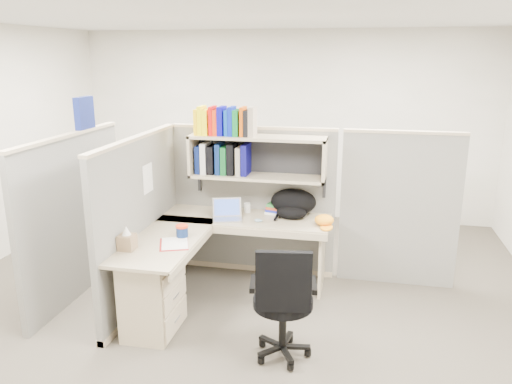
% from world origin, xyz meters
% --- Properties ---
extents(ground, '(6.00, 6.00, 0.00)m').
position_xyz_m(ground, '(0.00, 0.00, 0.00)').
color(ground, '#3A342D').
rests_on(ground, ground).
extents(room_shell, '(6.00, 6.00, 6.00)m').
position_xyz_m(room_shell, '(0.00, 0.00, 1.62)').
color(room_shell, beige).
rests_on(room_shell, ground).
extents(cubicle, '(3.79, 1.84, 1.95)m').
position_xyz_m(cubicle, '(-0.37, 0.45, 0.91)').
color(cubicle, '#61615C').
rests_on(cubicle, ground).
extents(desk, '(1.74, 1.75, 0.73)m').
position_xyz_m(desk, '(-0.41, -0.29, 0.44)').
color(desk, gray).
rests_on(desk, ground).
extents(laptop, '(0.37, 0.37, 0.21)m').
position_xyz_m(laptop, '(-0.16, 0.45, 0.84)').
color(laptop, '#A9A8AD').
rests_on(laptop, desk).
extents(backpack, '(0.56, 0.49, 0.28)m').
position_xyz_m(backpack, '(0.47, 0.70, 0.87)').
color(backpack, black).
rests_on(backpack, desk).
extents(orange_cap, '(0.25, 0.27, 0.10)m').
position_xyz_m(orange_cap, '(0.82, 0.49, 0.78)').
color(orange_cap, orange).
rests_on(orange_cap, desk).
extents(snack_canister, '(0.12, 0.12, 0.11)m').
position_xyz_m(snack_canister, '(-0.44, -0.11, 0.79)').
color(snack_canister, '#0D2151').
rests_on(snack_canister, desk).
extents(tissue_box, '(0.13, 0.13, 0.21)m').
position_xyz_m(tissue_box, '(-0.80, -0.50, 0.84)').
color(tissue_box, '#907352').
rests_on(tissue_box, desk).
extents(mouse, '(0.10, 0.08, 0.03)m').
position_xyz_m(mouse, '(0.16, 0.45, 0.75)').
color(mouse, '#81A2B7').
rests_on(mouse, desk).
extents(paper_cup, '(0.09, 0.09, 0.10)m').
position_xyz_m(paper_cup, '(-0.02, 0.74, 0.78)').
color(paper_cup, white).
rests_on(paper_cup, desk).
extents(book_stack, '(0.21, 0.25, 0.11)m').
position_xyz_m(book_stack, '(0.28, 0.80, 0.78)').
color(book_stack, gray).
rests_on(book_stack, desk).
extents(loose_paper, '(0.32, 0.37, 0.00)m').
position_xyz_m(loose_paper, '(-0.45, -0.28, 0.73)').
color(loose_paper, silver).
rests_on(loose_paper, desk).
extents(task_chair, '(0.55, 0.51, 0.99)m').
position_xyz_m(task_chair, '(0.60, -0.74, 0.35)').
color(task_chair, black).
rests_on(task_chair, ground).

